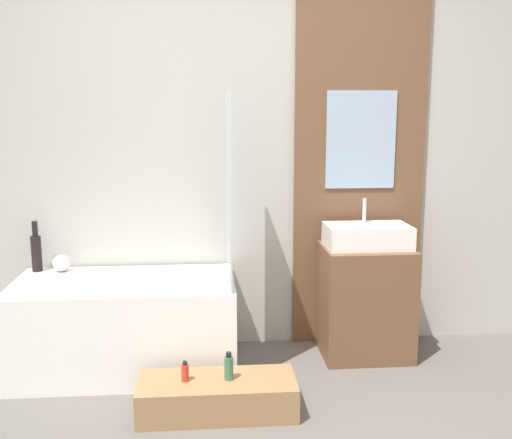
{
  "coord_description": "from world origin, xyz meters",
  "views": [
    {
      "loc": [
        -0.18,
        -2.38,
        1.58
      ],
      "look_at": [
        0.09,
        0.71,
        1.02
      ],
      "focal_mm": 42.0,
      "sensor_mm": 36.0,
      "label": 1
    }
  ],
  "objects_px": {
    "vase_round_light": "(61,263)",
    "wooden_step_bench": "(217,396)",
    "vase_tall_dark": "(36,251)",
    "bottle_soap_primary": "(185,372)",
    "bottle_soap_secondary": "(229,367)",
    "sink": "(367,236)",
    "bathtub": "(126,325)"
  },
  "relations": [
    {
      "from": "wooden_step_bench",
      "to": "sink",
      "type": "height_order",
      "value": "sink"
    },
    {
      "from": "bathtub",
      "to": "vase_tall_dark",
      "type": "relative_size",
      "value": 4.08
    },
    {
      "from": "sink",
      "to": "bottle_soap_secondary",
      "type": "height_order",
      "value": "sink"
    },
    {
      "from": "vase_tall_dark",
      "to": "vase_round_light",
      "type": "distance_m",
      "value": 0.18
    },
    {
      "from": "bathtub",
      "to": "sink",
      "type": "relative_size",
      "value": 2.51
    },
    {
      "from": "wooden_step_bench",
      "to": "bottle_soap_secondary",
      "type": "distance_m",
      "value": 0.17
    },
    {
      "from": "vase_tall_dark",
      "to": "bottle_soap_secondary",
      "type": "bearing_deg",
      "value": -36.18
    },
    {
      "from": "vase_round_light",
      "to": "wooden_step_bench",
      "type": "bearing_deg",
      "value": -41.12
    },
    {
      "from": "wooden_step_bench",
      "to": "vase_round_light",
      "type": "relative_size",
      "value": 7.64
    },
    {
      "from": "vase_round_light",
      "to": "bottle_soap_secondary",
      "type": "relative_size",
      "value": 0.72
    },
    {
      "from": "sink",
      "to": "wooden_step_bench",
      "type": "bearing_deg",
      "value": -144.39
    },
    {
      "from": "bathtub",
      "to": "vase_tall_dark",
      "type": "xyz_separation_m",
      "value": [
        -0.58,
        0.27,
        0.41
      ]
    },
    {
      "from": "vase_tall_dark",
      "to": "sink",
      "type": "bearing_deg",
      "value": -4.58
    },
    {
      "from": "vase_tall_dark",
      "to": "wooden_step_bench",
      "type": "bearing_deg",
      "value": -37.67
    },
    {
      "from": "vase_round_light",
      "to": "bottle_soap_primary",
      "type": "xyz_separation_m",
      "value": [
        0.8,
        -0.85,
        -0.39
      ]
    },
    {
      "from": "bathtub",
      "to": "bottle_soap_secondary",
      "type": "bearing_deg",
      "value": -44.61
    },
    {
      "from": "wooden_step_bench",
      "to": "vase_round_light",
      "type": "xyz_separation_m",
      "value": [
        -0.97,
        0.85,
        0.53
      ]
    },
    {
      "from": "vase_tall_dark",
      "to": "bottle_soap_primary",
      "type": "distance_m",
      "value": 1.38
    },
    {
      "from": "wooden_step_bench",
      "to": "bottle_soap_secondary",
      "type": "height_order",
      "value": "bottle_soap_secondary"
    },
    {
      "from": "vase_tall_dark",
      "to": "vase_round_light",
      "type": "relative_size",
      "value": 2.99
    },
    {
      "from": "bathtub",
      "to": "bottle_soap_primary",
      "type": "relative_size",
      "value": 12.12
    },
    {
      "from": "wooden_step_bench",
      "to": "sink",
      "type": "xyz_separation_m",
      "value": [
        0.98,
        0.7,
        0.7
      ]
    },
    {
      "from": "wooden_step_bench",
      "to": "bottle_soap_primary",
      "type": "relative_size",
      "value": 7.59
    },
    {
      "from": "sink",
      "to": "bottle_soap_secondary",
      "type": "distance_m",
      "value": 1.28
    },
    {
      "from": "vase_round_light",
      "to": "bathtub",
      "type": "bearing_deg",
      "value": -30.27
    },
    {
      "from": "bottle_soap_secondary",
      "to": "bathtub",
      "type": "bearing_deg",
      "value": 135.39
    },
    {
      "from": "vase_round_light",
      "to": "vase_tall_dark",
      "type": "bearing_deg",
      "value": 171.9
    },
    {
      "from": "wooden_step_bench",
      "to": "vase_tall_dark",
      "type": "distance_m",
      "value": 1.55
    },
    {
      "from": "wooden_step_bench",
      "to": "bottle_soap_primary",
      "type": "bearing_deg",
      "value": 180.0
    },
    {
      "from": "wooden_step_bench",
      "to": "bottle_soap_secondary",
      "type": "relative_size",
      "value": 5.5
    },
    {
      "from": "vase_round_light",
      "to": "bottle_soap_primary",
      "type": "bearing_deg",
      "value": -46.5
    },
    {
      "from": "wooden_step_bench",
      "to": "vase_round_light",
      "type": "distance_m",
      "value": 1.39
    }
  ]
}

